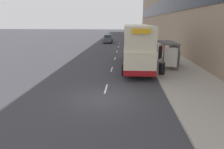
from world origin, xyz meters
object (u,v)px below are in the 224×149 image
Objects in this scene: pedestrian_2 at (156,54)px; pedestrian_3 at (161,51)px; car_0 at (108,39)px; car_1 at (132,38)px; pedestrian_at_shelter at (160,52)px; pedestrian_1 at (178,57)px; double_decker_bus_near at (137,45)px; litter_bin at (162,68)px; bus_shelter at (169,50)px.

pedestrian_3 is at bearing 65.34° from pedestrian_2.
car_0 is 2.27× the size of pedestrian_3.
car_1 is 2.62× the size of pedestrian_at_shelter.
car_1 reaches higher than car_0.
car_1 is at bearing 94.93° from pedestrian_2.
pedestrian_at_shelter is 3.97m from pedestrian_1.
car_0 is at bearing 109.24° from pedestrian_2.
pedestrian_3 is at bearing 113.92° from car_0.
pedestrian_2 is at bearing -114.66° from pedestrian_3.
litter_bin is (2.08, -3.43, -1.62)m from double_decker_bus_near.
pedestrian_at_shelter is (8.12, -19.71, 0.15)m from car_0.
pedestrian_2 is 1.56× the size of litter_bin.
pedestrian_2 is at bearing 109.24° from car_0.
car_0 is 20.77m from pedestrian_3.
double_decker_bus_near is (-3.30, 0.31, 0.41)m from bus_shelter.
pedestrian_1 is (4.40, 0.34, -1.26)m from double_decker_bus_near.
pedestrian_at_shelter is 1.07× the size of pedestrian_2.
car_0 is 25.28m from pedestrian_1.
car_1 is 2.65× the size of pedestrian_3.
car_0 is at bearing 111.92° from pedestrian_1.
pedestrian_at_shelter reaches higher than litter_bin.
double_decker_bus_near is 10.74× the size of litter_bin.
pedestrian_1 is 1.65× the size of litter_bin.
bus_shelter is 2.57× the size of pedestrian_2.
litter_bin is at bearing -58.84° from double_decker_bus_near.
pedestrian_1 is at bearing 58.31° from litter_bin.
pedestrian_2 is at bearing 47.49° from double_decker_bus_near.
pedestrian_3 is (3.39, 4.80, -1.26)m from double_decker_bus_near.
pedestrian_at_shelter is 0.78m from pedestrian_3.
car_1 is (0.28, 26.84, -1.39)m from double_decker_bus_near.
car_1 is 4.36× the size of litter_bin.
double_decker_bus_near reaches higher than bus_shelter.
pedestrian_3 is at bearing 89.00° from bus_shelter.
pedestrian_2 reaches higher than litter_bin.
car_0 is 21.31m from pedestrian_at_shelter.
double_decker_bus_near is 26.88m from car_1.
pedestrian_1 is (9.44, -23.45, 0.14)m from car_0.
bus_shelter is 3.56m from litter_bin.
pedestrian_at_shelter is at bearing 109.44° from pedestrian_1.
pedestrian_2 is 2.45m from pedestrian_3.
pedestrian_2 is at bearing 132.23° from pedestrian_1.
pedestrian_1 is (4.13, -26.50, 0.13)m from car_1.
car_0 is at bearing 104.64° from litter_bin.
car_1 is (-3.02, 27.15, -0.98)m from bus_shelter.
litter_bin is (1.80, -30.27, -0.23)m from car_1.
pedestrian_3 reaches higher than car_1.
bus_shelter is 4.00× the size of litter_bin.
pedestrian_1 reaches higher than litter_bin.
car_1 is at bearing -150.13° from car_0.
car_1 is at bearing 98.85° from pedestrian_1.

